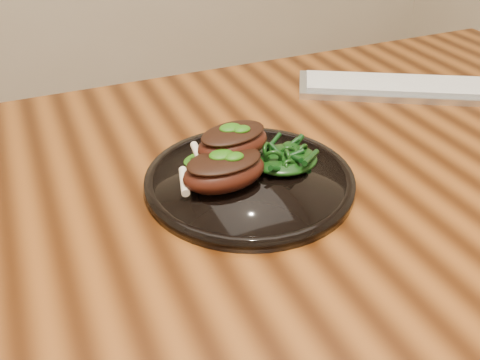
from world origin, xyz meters
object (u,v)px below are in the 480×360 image
(greens_heap, at_px, (285,156))
(keyboard, at_px, (399,87))
(desk, at_px, (250,217))
(lamb_chop_front, at_px, (224,170))
(plate, at_px, (250,180))

(greens_heap, xyz_separation_m, keyboard, (0.34, 0.18, -0.02))
(desk, xyz_separation_m, greens_heap, (0.04, -0.03, 0.12))
(desk, bearing_deg, lamb_chop_front, -143.25)
(plate, relative_size, greens_heap, 3.04)
(lamb_chop_front, xyz_separation_m, keyboard, (0.44, 0.19, -0.03))
(greens_heap, bearing_deg, lamb_chop_front, -171.20)
(keyboard, bearing_deg, lamb_chop_front, -156.11)
(desk, relative_size, keyboard, 4.13)
(plate, bearing_deg, desk, 63.89)
(desk, distance_m, plate, 0.10)
(plate, relative_size, keyboard, 0.75)
(lamb_chop_front, bearing_deg, desk, 36.75)
(desk, bearing_deg, keyboard, 21.60)
(lamb_chop_front, relative_size, greens_heap, 1.31)
(lamb_chop_front, distance_m, greens_heap, 0.10)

